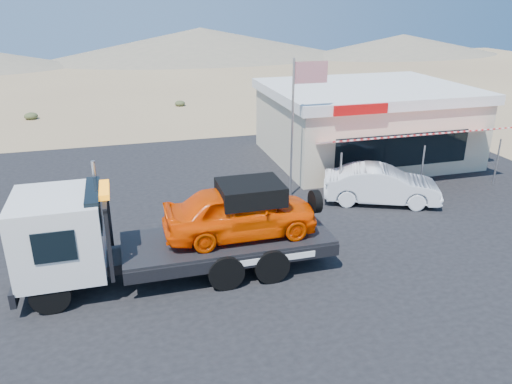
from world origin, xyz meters
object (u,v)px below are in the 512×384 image
(white_sedan, at_px, (381,185))
(jerky_store, at_px, (365,122))
(flagpole, at_px, (298,113))
(tow_truck, at_px, (171,227))

(white_sedan, distance_m, jerky_store, 6.78)
(flagpole, bearing_deg, jerky_store, 38.79)
(jerky_store, bearing_deg, white_sedan, -110.34)
(white_sedan, bearing_deg, flagpole, 83.87)
(tow_truck, bearing_deg, jerky_store, 40.32)
(tow_truck, xyz_separation_m, jerky_store, (11.66, 9.89, 0.27))
(tow_truck, xyz_separation_m, white_sedan, (9.34, 3.63, -0.90))
(tow_truck, bearing_deg, flagpole, 41.65)
(tow_truck, relative_size, white_sedan, 1.96)
(tow_truck, distance_m, flagpole, 8.41)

